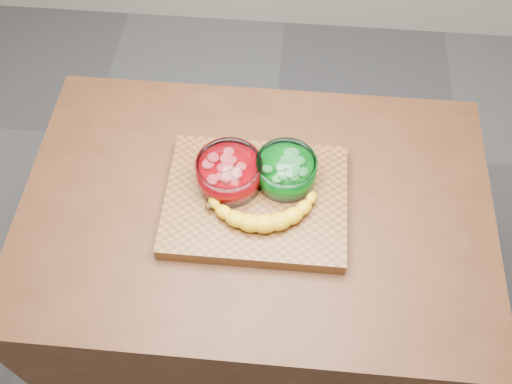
{
  "coord_description": "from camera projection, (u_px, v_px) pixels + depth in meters",
  "views": [
    {
      "loc": [
        0.07,
        -0.76,
        2.13
      ],
      "look_at": [
        0.0,
        0.0,
        0.96
      ],
      "focal_mm": 40.0,
      "sensor_mm": 36.0,
      "label": 1
    }
  ],
  "objects": [
    {
      "name": "ground",
      "position": [
        256.0,
        328.0,
        2.2
      ],
      "size": [
        3.5,
        3.5,
        0.0
      ],
      "primitive_type": "plane",
      "color": "#5D5D62",
      "rests_on": "ground"
    },
    {
      "name": "counter",
      "position": [
        256.0,
        279.0,
        1.82
      ],
      "size": [
        1.2,
        0.8,
        0.9
      ],
      "primitive_type": "cube",
      "color": "#4B2916",
      "rests_on": "ground"
    },
    {
      "name": "banana",
      "position": [
        262.0,
        209.0,
        1.37
      ],
      "size": [
        0.3,
        0.15,
        0.04
      ],
      "primitive_type": null,
      "color": "gold",
      "rests_on": "cutting_board"
    },
    {
      "name": "cutting_board",
      "position": [
        256.0,
        201.0,
        1.43
      ],
      "size": [
        0.45,
        0.35,
        0.04
      ],
      "primitive_type": "cube",
      "color": "brown",
      "rests_on": "counter"
    },
    {
      "name": "bowl_red",
      "position": [
        229.0,
        173.0,
        1.4
      ],
      "size": [
        0.16,
        0.16,
        0.08
      ],
      "color": "white",
      "rests_on": "cutting_board"
    },
    {
      "name": "bowl_green",
      "position": [
        286.0,
        170.0,
        1.41
      ],
      "size": [
        0.15,
        0.15,
        0.07
      ],
      "color": "white",
      "rests_on": "cutting_board"
    }
  ]
}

